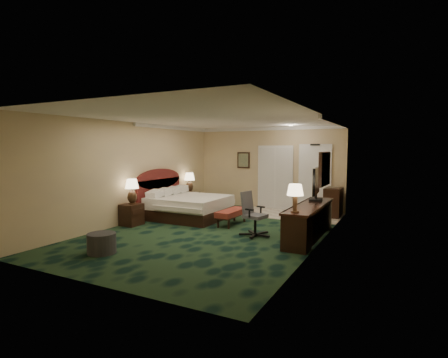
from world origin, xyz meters
The scene contains 25 objects.
floor centered at (0.00, 0.00, 0.00)m, with size 5.00×7.50×0.00m, color black.
ceiling centered at (0.00, 0.00, 2.70)m, with size 5.00×7.50×0.00m, color silver.
wall_back centered at (0.00, 3.75, 1.35)m, with size 5.00×0.00×2.70m, color tan.
wall_front centered at (0.00, -3.75, 1.35)m, with size 5.00×0.00×2.70m, color tan.
wall_left centered at (-2.50, 0.00, 1.35)m, with size 0.00×7.50×2.70m, color tan.
wall_right centered at (2.50, 0.00, 1.35)m, with size 0.00×7.50×2.70m, color tan.
crown_molding centered at (0.00, 0.00, 2.65)m, with size 5.00×7.50×0.10m, color white, non-canonical shape.
tile_patch centered at (0.90, 2.90, 0.01)m, with size 3.20×1.70×0.01m, color #B8A89A.
headboard centered at (-2.44, 1.00, 0.70)m, with size 0.12×2.00×1.40m, color #4E0D12, non-canonical shape.
entry_door centered at (1.55, 3.72, 1.05)m, with size 1.02×0.06×2.18m, color white.
closet_doors centered at (0.25, 3.71, 1.05)m, with size 1.20×0.06×2.10m, color silver.
wall_art centered at (-0.90, 3.71, 1.60)m, with size 0.45×0.06×0.55m, color #54675B.
wall_mirror centered at (2.46, 0.60, 1.55)m, with size 0.05×0.95×0.75m, color white.
bed centered at (-1.40, 1.05, 0.32)m, with size 2.00×1.85×0.63m, color silver.
nightstand_near centered at (-2.26, -0.41, 0.28)m, with size 0.45×0.51×0.56m, color black.
nightstand_far centered at (-2.26, 2.46, 0.27)m, with size 0.44×0.50×0.55m, color black.
lamp_near centered at (-2.25, -0.39, 0.89)m, with size 0.35×0.35×0.65m, color black, non-canonical shape.
lamp_far centered at (-2.28, 2.42, 0.87)m, with size 0.34×0.34×0.65m, color black, non-canonical shape.
bed_bench centered at (0.04, 0.85, 0.20)m, with size 0.40×1.16×0.39m, color maroon.
ottoman centered at (-1.06, -2.56, 0.19)m, with size 0.54×0.54×0.39m, color #2A292B.
desk centered at (2.20, 0.38, 0.38)m, with size 0.56×2.62×0.76m, color black.
tv centered at (2.18, 1.05, 1.15)m, with size 0.09×1.01×0.79m, color black.
desk_lamp centered at (2.16, -0.67, 1.04)m, with size 0.32×0.32×0.56m, color black, non-canonical shape.
desk_chair centered at (1.06, 0.00, 0.51)m, with size 0.59×0.55×1.02m, color #4F4F59, non-canonical shape.
minibar centered at (2.23, 3.20, 0.43)m, with size 0.45×0.81×0.85m, color black.
Camera 1 is at (4.01, -7.31, 2.00)m, focal length 28.00 mm.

